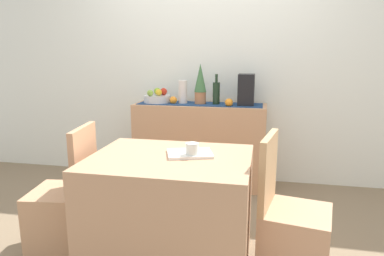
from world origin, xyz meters
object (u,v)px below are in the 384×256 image
potted_plant (200,83)px  open_book (190,154)px  dining_table (171,211)px  coffee_cup (192,150)px  chair_near_window (65,215)px  coffee_maker (246,90)px  sideboard_console (200,145)px  fruit_bowl (157,99)px  wine_bottle (216,93)px  chair_by_corner (292,238)px  ceramic_vase (183,92)px

potted_plant → open_book: bearing=-82.4°
dining_table → coffee_cup: coffee_cup is taller
chair_near_window → coffee_maker: bearing=51.8°
sideboard_console → coffee_maker: 0.75m
coffee_cup → fruit_bowl: bearing=114.8°
coffee_maker → wine_bottle: bearing=180.0°
wine_bottle → coffee_maker: coffee_maker is taller
sideboard_console → coffee_cup: 1.52m
fruit_bowl → open_book: size_ratio=1.00×
potted_plant → dining_table: (0.07, -1.47, -0.70)m
open_book → potted_plant: bearing=79.7°
chair_near_window → fruit_bowl: bearing=80.9°
wine_bottle → potted_plant: 0.19m
chair_by_corner → sideboard_console: bearing=119.9°
potted_plant → chair_near_window: bearing=-115.3°
wine_bottle → dining_table: size_ratio=0.31×
wine_bottle → open_book: wine_bottle is taller
dining_table → wine_bottle: bearing=86.5°
sideboard_console → dining_table: (0.08, -1.47, -0.06)m
ceramic_vase → open_book: size_ratio=0.86×
fruit_bowl → potted_plant: potted_plant is taller
potted_plant → wine_bottle: bearing=0.0°
wine_bottle → coffee_maker: 0.30m
ceramic_vase → fruit_bowl: bearing=180.0°
fruit_bowl → wine_bottle: bearing=0.0°
sideboard_console → ceramic_vase: size_ratio=5.63×
sideboard_console → chair_by_corner: chair_by_corner is taller
coffee_cup → chair_near_window: chair_near_window is taller
wine_bottle → chair_near_window: wine_bottle is taller
open_book → chair_near_window: bearing=165.9°
fruit_bowl → coffee_maker: bearing=0.0°
dining_table → coffee_cup: (0.14, 0.01, 0.42)m
coffee_maker → potted_plant: 0.47m
potted_plant → dining_table: 1.63m
chair_near_window → wine_bottle: bearing=59.7°
sideboard_console → chair_by_corner: 1.70m
coffee_maker → chair_near_window: bearing=-128.2°
wine_bottle → ceramic_vase: size_ratio=1.29×
fruit_bowl → dining_table: 1.65m
wine_bottle → dining_table: wine_bottle is taller
dining_table → potted_plant: bearing=92.8°
coffee_maker → open_book: coffee_maker is taller
coffee_cup → open_book: bearing=117.2°
potted_plant → chair_by_corner: (0.84, -1.47, -0.81)m
coffee_maker → open_book: 1.46m
ceramic_vase → chair_by_corner: ceramic_vase is taller
dining_table → chair_by_corner: size_ratio=1.12×
open_book → chair_by_corner: chair_by_corner is taller
fruit_bowl → open_book: (0.65, -1.41, -0.15)m
potted_plant → fruit_bowl: bearing=180.0°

